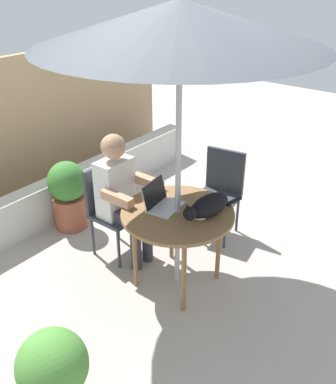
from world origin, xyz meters
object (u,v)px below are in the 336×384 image
person_seated (121,192)px  laptop (160,200)px  chair_empty (221,187)px  cat (207,207)px  potted_plant_by_chair (54,375)px  chair_occupied (110,203)px  patio_table (178,219)px  patio_umbrella (180,23)px  potted_plant_near_fence (68,193)px

person_seated → laptop: 0.48m
chair_empty → cat: (-0.83, -0.37, 0.28)m
laptop → potted_plant_by_chair: bearing=-165.5°
laptop → person_seated: bearing=87.4°
person_seated → laptop: bearing=-92.6°
person_seated → chair_occupied: bearing=90.0°
chair_occupied → patio_table: bearing=-90.0°
patio_table → chair_empty: size_ratio=1.05×
chair_empty → patio_table: bearing=-170.9°
patio_umbrella → chair_occupied: patio_umbrella is taller
potted_plant_near_fence → cat: bearing=-87.8°
patio_umbrella → cat: patio_umbrella is taller
chair_empty → person_seated: bearing=152.2°
laptop → cat: (0.12, -0.39, 0.02)m
potted_plant_near_fence → patio_umbrella: bearing=-91.3°
chair_occupied → potted_plant_near_fence: 0.66m
patio_umbrella → chair_empty: size_ratio=2.61×
chair_empty → potted_plant_by_chair: size_ratio=1.29×
chair_empty → potted_plant_by_chair: chair_empty is taller
cat → potted_plant_near_fence: bearing=92.2°
chair_occupied → person_seated: 0.23m
person_seated → potted_plant_by_chair: size_ratio=1.79×
chair_empty → laptop: size_ratio=2.68×
cat → patio_umbrella: bearing=113.4°
person_seated → laptop: (-0.02, -0.47, 0.09)m
laptop → potted_plant_by_chair: 1.57m
person_seated → patio_umbrella: bearing=-90.0°
person_seated → potted_plant_near_fence: bearing=87.8°
chair_empty → laptop: bearing=178.7°
chair_empty → patio_umbrella: bearing=-170.9°
patio_umbrella → laptop: bearing=97.2°
person_seated → laptop: size_ratio=3.70×
potted_plant_near_fence → potted_plant_by_chair: (-1.52, -1.65, -0.02)m
patio_umbrella → potted_plant_by_chair: patio_umbrella is taller
patio_umbrella → patio_table: bearing=0.0°
potted_plant_by_chair → cat: bearing=-0.5°
cat → potted_plant_near_fence: size_ratio=0.86×
cat → potted_plant_by_chair: 1.64m
chair_occupied → cat: 1.06m
chair_occupied → person_seated: size_ratio=0.72×
chair_occupied → laptop: bearing=-92.0°
potted_plant_by_chair → patio_table: bearing=8.0°
chair_occupied → chair_empty: (0.93, -0.65, 0.00)m
person_seated → cat: 0.87m
patio_table → chair_occupied: bearing=90.0°
patio_table → potted_plant_near_fence: potted_plant_near_fence is taller
patio_table → patio_umbrella: size_ratio=0.40×
person_seated → potted_plant_by_chair: bearing=-150.4°
patio_table → chair_occupied: (0.00, 0.79, -0.13)m
chair_occupied → potted_plant_by_chair: (-1.49, -1.00, -0.14)m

